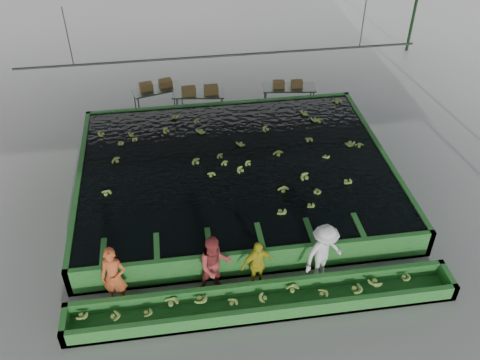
{
  "coord_description": "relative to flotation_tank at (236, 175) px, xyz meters",
  "views": [
    {
      "loc": [
        -1.88,
        -12.18,
        11.06
      ],
      "look_at": [
        0.0,
        0.5,
        1.0
      ],
      "focal_mm": 40.0,
      "sensor_mm": 36.0,
      "label": 1
    }
  ],
  "objects": [
    {
      "name": "cableway_rail",
      "position": [
        0.0,
        3.5,
        2.55
      ],
      "size": [
        0.08,
        0.08,
        14.0
      ],
      "primitive_type": "cylinder",
      "color": "#59605B",
      "rests_on": "shed_roof"
    },
    {
      "name": "sorting_trough",
      "position": [
        0.0,
        -5.1,
        -0.2
      ],
      "size": [
        10.0,
        1.0,
        0.5
      ],
      "primitive_type": null,
      "color": "#2B732C",
      "rests_on": "ground"
    },
    {
      "name": "worker_b",
      "position": [
        -1.14,
        -4.3,
        0.47
      ],
      "size": [
        0.99,
        0.83,
        1.83
      ],
      "primitive_type": "imported",
      "rotation": [
        0.0,
        0.0,
        0.16
      ],
      "color": "#A43837",
      "rests_on": "ground"
    },
    {
      "name": "box_stack_right",
      "position": [
        2.75,
        4.69,
        0.49
      ],
      "size": [
        1.19,
        0.44,
        0.25
      ],
      "primitive_type": null,
      "rotation": [
        0.0,
        0.0,
        -0.1
      ],
      "color": "brown",
      "rests_on": "packing_table_right"
    },
    {
      "name": "floating_bananas",
      "position": [
        0.0,
        0.8,
        0.4
      ],
      "size": [
        8.82,
        6.02,
        0.12
      ],
      "primitive_type": null,
      "color": "#90B348",
      "rests_on": "tank_water"
    },
    {
      "name": "shed_posts",
      "position": [
        0.0,
        -1.5,
        2.05
      ],
      "size": [
        20.0,
        22.0,
        5.0
      ],
      "primitive_type": null,
      "color": "black",
      "rests_on": "ground"
    },
    {
      "name": "box_stack_mid",
      "position": [
        -0.72,
        4.68,
        0.47
      ],
      "size": [
        1.41,
        0.39,
        0.3
      ],
      "primitive_type": null,
      "rotation": [
        0.0,
        0.0,
        -0.0
      ],
      "color": "brown",
      "rests_on": "packing_table_mid"
    },
    {
      "name": "rail_hanger_right",
      "position": [
        5.0,
        3.5,
        3.55
      ],
      "size": [
        0.04,
        0.04,
        2.0
      ],
      "primitive_type": "cylinder",
      "color": "#59605B",
      "rests_on": "shed_roof"
    },
    {
      "name": "worker_c",
      "position": [
        -0.04,
        -4.3,
        0.32
      ],
      "size": [
        0.97,
        0.58,
        1.54
      ],
      "primitive_type": "imported",
      "rotation": [
        0.0,
        0.0,
        0.25
      ],
      "color": "gold",
      "rests_on": "ground"
    },
    {
      "name": "worker_d",
      "position": [
        1.73,
        -4.3,
        0.47
      ],
      "size": [
        1.37,
        1.12,
        1.84
      ],
      "primitive_type": "imported",
      "rotation": [
        0.0,
        0.0,
        0.43
      ],
      "color": "white",
      "rests_on": "ground"
    },
    {
      "name": "packing_table_right",
      "position": [
        2.81,
        4.7,
        0.02
      ],
      "size": [
        2.16,
        1.09,
        0.94
      ],
      "primitive_type": null,
      "rotation": [
        0.0,
        0.0,
        -0.13
      ],
      "color": "#59605B",
      "rests_on": "ground"
    },
    {
      "name": "packing_table_left",
      "position": [
        -2.36,
        5.39,
        -0.0
      ],
      "size": [
        2.1,
        1.26,
        0.89
      ],
      "primitive_type": null,
      "rotation": [
        0.0,
        0.0,
        0.26
      ],
      "color": "#59605B",
      "rests_on": "ground"
    },
    {
      "name": "trough_bananas",
      "position": [
        0.0,
        -5.1,
        -0.05
      ],
      "size": [
        9.03,
        0.6,
        0.12
      ],
      "primitive_type": null,
      "color": "#90B348",
      "rests_on": "sorting_trough"
    },
    {
      "name": "packing_table_mid",
      "position": [
        -0.78,
        4.77,
        0.01
      ],
      "size": [
        2.11,
        1.08,
        0.92
      ],
      "primitive_type": null,
      "rotation": [
        0.0,
        0.0,
        -0.14
      ],
      "color": "#59605B",
      "rests_on": "ground"
    },
    {
      "name": "box_stack_left",
      "position": [
        -2.4,
        5.47,
        0.44
      ],
      "size": [
        1.33,
        0.65,
        0.28
      ],
      "primitive_type": null,
      "rotation": [
        0.0,
        0.0,
        0.24
      ],
      "color": "brown",
      "rests_on": "packing_table_left"
    },
    {
      "name": "shed_roof",
      "position": [
        0.0,
        -1.5,
        4.55
      ],
      "size": [
        20.0,
        22.0,
        0.04
      ],
      "primitive_type": "cube",
      "color": "gray",
      "rests_on": "shed_posts"
    },
    {
      "name": "ground",
      "position": [
        0.0,
        -1.5,
        -0.45
      ],
      "size": [
        80.0,
        80.0,
        0.0
      ],
      "primitive_type": "plane",
      "color": "gray",
      "rests_on": "ground"
    },
    {
      "name": "rail_hanger_left",
      "position": [
        -5.0,
        3.5,
        3.55
      ],
      "size": [
        0.04,
        0.04,
        2.0
      ],
      "primitive_type": "cylinder",
      "color": "#59605B",
      "rests_on": "shed_roof"
    },
    {
      "name": "worker_a",
      "position": [
        -3.68,
        -4.3,
        0.46
      ],
      "size": [
        0.74,
        0.56,
        1.81
      ],
      "primitive_type": "imported",
      "rotation": [
        0.0,
        0.0,
        -0.2
      ],
      "color": "#D7592A",
      "rests_on": "ground"
    },
    {
      "name": "flotation_tank",
      "position": [
        0.0,
        0.0,
        0.0
      ],
      "size": [
        10.0,
        8.0,
        0.9
      ],
      "primitive_type": null,
      "color": "#2B732C",
      "rests_on": "ground"
    },
    {
      "name": "tank_water",
      "position": [
        0.0,
        -0.0,
        0.4
      ],
      "size": [
        9.7,
        7.7,
        0.0
      ],
      "primitive_type": "cube",
      "color": "black",
      "rests_on": "flotation_tank"
    }
  ]
}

